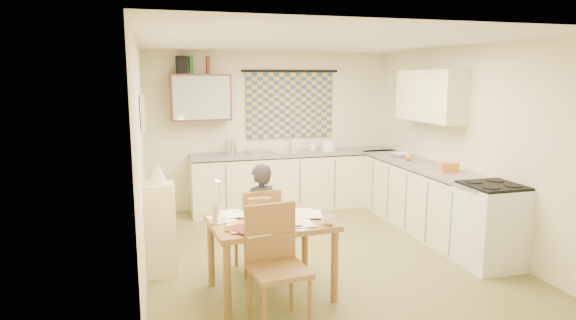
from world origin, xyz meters
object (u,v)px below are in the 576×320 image
object	(u,v)px
shelf_stand	(160,230)
chair_far	(257,245)
counter_back	(295,181)
dining_table	(270,256)
person	(260,219)
counter_right	(426,199)
stove	(490,226)

from	to	relation	value
shelf_stand	chair_far	bearing A→B (deg)	-9.77
counter_back	dining_table	size ratio (longest dim) A/B	2.75
counter_back	shelf_stand	distance (m)	3.06
person	shelf_stand	distance (m)	1.07
counter_right	shelf_stand	bearing A→B (deg)	-170.87
dining_table	shelf_stand	distance (m)	1.28
person	shelf_stand	bearing A→B (deg)	-34.33
dining_table	chair_far	distance (m)	0.59
dining_table	chair_far	world-z (taller)	chair_far
counter_right	dining_table	bearing A→B (deg)	-152.23
chair_far	counter_back	bearing A→B (deg)	-122.32
person	shelf_stand	xyz separation A→B (m)	(-1.04, 0.21, -0.10)
chair_far	shelf_stand	world-z (taller)	shelf_stand
dining_table	person	size ratio (longest dim) A/B	1.00
dining_table	person	distance (m)	0.59
shelf_stand	stove	bearing A→B (deg)	-12.01
stove	dining_table	bearing A→B (deg)	-179.88
chair_far	shelf_stand	size ratio (longest dim) A/B	0.93
stove	shelf_stand	distance (m)	3.62
counter_right	chair_far	world-z (taller)	chair_far
counter_back	dining_table	xyz separation A→B (m)	(-1.12, -2.95, -0.07)
dining_table	chair_far	xyz separation A→B (m)	(-0.01, 0.58, -0.09)
counter_right	stove	distance (m)	1.32
shelf_stand	dining_table	bearing A→B (deg)	-36.67
stove	chair_far	xyz separation A→B (m)	(-2.53, 0.58, -0.18)
counter_back	stove	world-z (taller)	stove
dining_table	chair_far	size ratio (longest dim) A/B	1.29
counter_back	counter_right	bearing A→B (deg)	-49.19
counter_right	counter_back	bearing A→B (deg)	130.81
counter_back	counter_right	size ratio (longest dim) A/B	1.12
person	counter_back	bearing A→B (deg)	-137.46
stove	chair_far	bearing A→B (deg)	167.10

